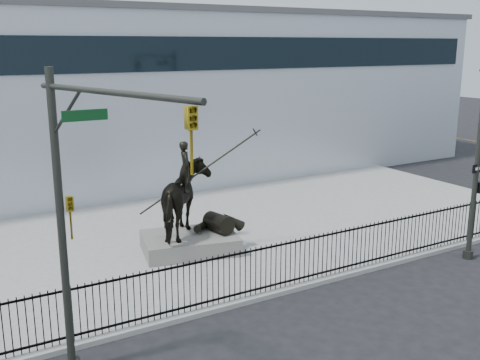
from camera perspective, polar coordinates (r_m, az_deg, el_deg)
ground at (r=16.99m, az=7.64°, el=-12.49°), size 120.00×120.00×0.00m
plaza at (r=22.44m, az=-3.43°, el=-5.57°), size 30.00×12.00×0.15m
building at (r=33.45m, az=-13.82°, el=8.19°), size 44.00×14.00×9.00m
picket_fence at (r=17.53m, az=5.20°, el=-8.34°), size 22.10×0.10×1.50m
statue_plinth at (r=20.46m, az=-5.12°, el=-6.39°), size 3.73×2.96×0.62m
equestrian_statue at (r=19.98m, az=-5.04°, el=-2.03°), size 4.15×3.05×3.59m
traffic_signal_left at (r=12.13m, az=-15.84°, el=-3.25°), size 1.52×4.84×7.00m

